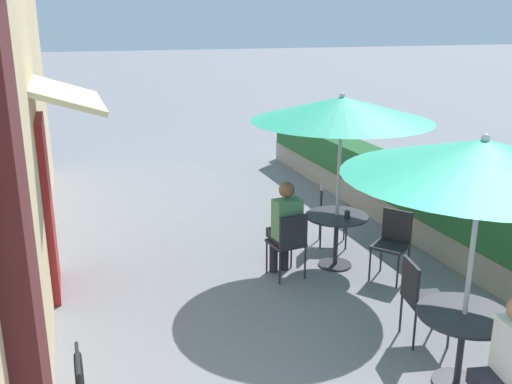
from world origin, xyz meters
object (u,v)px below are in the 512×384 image
object	(u,v)px
patio_umbrella_near	(483,158)
cafe_chair_near_right	(420,294)
cafe_chair_mid_right	(393,239)
seated_patron_near_left	(508,366)
cafe_chair_mid_left	(289,240)
cafe_chair_mid_back	(328,210)
patio_table_mid	(336,228)
patio_umbrella_mid	(342,109)
coffee_cup_mid	(347,214)
seated_patron_mid_left	(285,224)
patio_table_near	(462,332)

from	to	relation	value
patio_umbrella_near	cafe_chair_near_right	bearing A→B (deg)	84.35
cafe_chair_mid_right	seated_patron_near_left	bearing A→B (deg)	127.51
seated_patron_near_left	cafe_chair_near_right	xyz separation A→B (m)	(0.26, 1.47, -0.17)
seated_patron_near_left	cafe_chair_mid_right	size ratio (longest dim) A/B	1.44
cafe_chair_mid_left	cafe_chair_mid_back	size ratio (longest dim) A/B	1.00
patio_table_mid	patio_umbrella_mid	size ratio (longest dim) A/B	0.36
cafe_chair_mid_right	coffee_cup_mid	xyz separation A→B (m)	(-0.43, 0.43, 0.24)
patio_umbrella_near	patio_table_mid	xyz separation A→B (m)	(0.12, 2.69, -1.56)
cafe_chair_mid_left	cafe_chair_mid_right	world-z (taller)	same
patio_table_mid	seated_patron_mid_left	size ratio (longest dim) A/B	0.65
patio_umbrella_mid	coffee_cup_mid	xyz separation A→B (m)	(0.08, -0.13, -1.34)
seated_patron_near_left	cafe_chair_mid_left	world-z (taller)	seated_patron_near_left
seated_patron_near_left	cafe_chair_mid_left	bearing A→B (deg)	19.02
patio_table_near	cafe_chair_mid_right	distance (m)	2.22
patio_table_near	patio_umbrella_near	size ratio (longest dim) A/B	0.36
cafe_chair_mid_back	patio_umbrella_near	bearing A→B (deg)	17.54
cafe_chair_mid_right	seated_patron_mid_left	bearing A→B (deg)	31.51
seated_patron_mid_left	cafe_chair_mid_back	distance (m)	1.25
cafe_chair_near_right	cafe_chair_mid_left	size ratio (longest dim) A/B	1.00
patio_table_near	coffee_cup_mid	world-z (taller)	coffee_cup_mid
patio_umbrella_mid	cafe_chair_mid_right	distance (m)	1.74
patio_table_mid	cafe_chair_mid_right	xyz separation A→B (m)	(0.51, -0.55, -0.01)
cafe_chair_near_right	patio_umbrella_mid	distance (m)	2.50
patio_umbrella_near	coffee_cup_mid	bearing A→B (deg)	85.54
seated_patron_mid_left	patio_table_near	bearing A→B (deg)	-83.26
patio_umbrella_mid	cafe_chair_mid_left	xyz separation A→B (m)	(-0.73, -0.16, -1.57)
patio_umbrella_near	seated_patron_near_left	distance (m)	1.59
patio_umbrella_near	patio_umbrella_mid	world-z (taller)	same
patio_table_near	cafe_chair_mid_back	distance (m)	3.42
seated_patron_near_left	cafe_chair_mid_left	xyz separation A→B (m)	(-0.43, 3.25, -0.17)
patio_table_mid	cafe_chair_near_right	bearing A→B (deg)	-91.38
patio_table_near	patio_table_mid	size ratio (longest dim) A/B	1.00
patio_umbrella_mid	seated_patron_mid_left	distance (m)	1.59
seated_patron_near_left	seated_patron_mid_left	bearing A→B (deg)	18.99
patio_umbrella_near	cafe_chair_near_right	size ratio (longest dim) A/B	2.63
patio_table_near	patio_table_mid	bearing A→B (deg)	87.43
coffee_cup_mid	cafe_chair_near_right	bearing A→B (deg)	-93.97
patio_umbrella_near	cafe_chair_mid_left	xyz separation A→B (m)	(-0.61, 2.52, -1.57)
patio_umbrella_mid	patio_table_near	bearing A→B (deg)	-92.57
patio_umbrella_near	seated_patron_mid_left	world-z (taller)	patio_umbrella_near
patio_table_mid	cafe_chair_mid_right	bearing A→B (deg)	-47.53
cafe_chair_near_right	coffee_cup_mid	bearing A→B (deg)	-172.49
patio_umbrella_near	cafe_chair_mid_back	world-z (taller)	patio_umbrella_near
patio_table_near	cafe_chair_mid_left	xyz separation A→B (m)	(-0.61, 2.52, -0.01)
patio_table_mid	coffee_cup_mid	xyz separation A→B (m)	(0.08, -0.13, 0.23)
seated_patron_mid_left	cafe_chair_mid_back	size ratio (longest dim) A/B	1.44
patio_umbrella_near	cafe_chair_near_right	world-z (taller)	patio_umbrella_near
patio_umbrella_near	patio_umbrella_mid	bearing A→B (deg)	87.43
cafe_chair_mid_left	coffee_cup_mid	distance (m)	0.85
seated_patron_near_left	cafe_chair_mid_right	xyz separation A→B (m)	(0.81, 2.86, -0.17)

